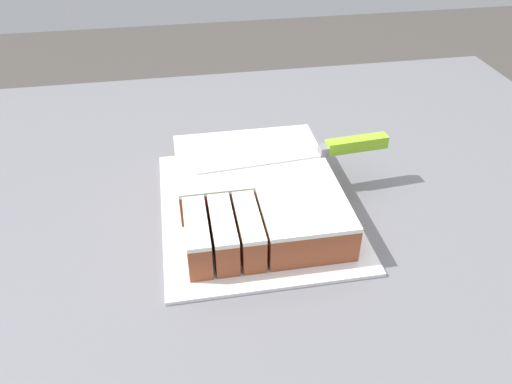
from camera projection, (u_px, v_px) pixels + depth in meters
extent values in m
cube|color=slate|center=(267.00, 361.00, 1.16)|extent=(1.40, 1.10, 0.95)
cube|color=white|center=(256.00, 208.00, 0.84)|extent=(0.31, 0.37, 0.01)
cube|color=#994C2D|center=(250.00, 173.00, 0.87)|extent=(0.25, 0.19, 0.06)
cube|color=white|center=(250.00, 158.00, 0.85)|extent=(0.25, 0.19, 0.01)
cube|color=#994C2D|center=(305.00, 225.00, 0.76)|extent=(0.13, 0.12, 0.06)
cube|color=white|center=(306.00, 209.00, 0.74)|extent=(0.13, 0.12, 0.01)
cube|color=#994C2D|center=(197.00, 239.00, 0.73)|extent=(0.03, 0.12, 0.06)
cube|color=white|center=(196.00, 223.00, 0.72)|extent=(0.03, 0.12, 0.01)
cube|color=#994C2D|center=(223.00, 236.00, 0.74)|extent=(0.03, 0.12, 0.06)
cube|color=white|center=(222.00, 220.00, 0.72)|extent=(0.03, 0.12, 0.01)
cube|color=#994C2D|center=(249.00, 233.00, 0.74)|extent=(0.03, 0.12, 0.06)
cube|color=white|center=(249.00, 217.00, 0.73)|extent=(0.03, 0.12, 0.01)
cube|color=silver|center=(263.00, 162.00, 0.84)|extent=(0.23, 0.04, 0.00)
cube|color=slate|center=(324.00, 150.00, 0.85)|extent=(0.02, 0.02, 0.02)
cube|color=#8CCC26|center=(357.00, 144.00, 0.86)|extent=(0.11, 0.03, 0.02)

